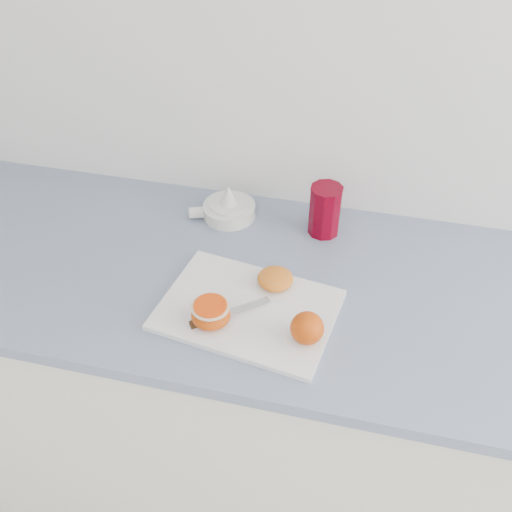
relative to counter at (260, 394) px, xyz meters
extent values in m
cube|color=white|center=(0.17, 0.30, 0.90)|extent=(4.00, 0.04, 2.70)
cube|color=white|center=(0.00, 0.00, -0.02)|extent=(2.53, 0.60, 0.86)
cube|color=gray|center=(0.00, 0.00, 0.43)|extent=(2.59, 0.64, 0.03)
cube|color=white|center=(0.00, -0.11, 0.45)|extent=(0.39, 0.30, 0.01)
sphere|color=red|center=(0.13, -0.17, 0.49)|extent=(0.07, 0.07, 0.07)
ellipsoid|color=red|center=(-0.06, -0.17, 0.48)|extent=(0.08, 0.08, 0.04)
cylinder|color=beige|center=(-0.06, -0.17, 0.50)|extent=(0.08, 0.08, 0.00)
cylinder|color=#FF4A00|center=(-0.06, -0.17, 0.50)|extent=(0.07, 0.07, 0.00)
ellipsoid|color=orange|center=(0.04, -0.03, 0.47)|extent=(0.08, 0.08, 0.03)
cylinder|color=#C87C3D|center=(0.04, -0.03, 0.48)|extent=(0.06, 0.06, 0.00)
cube|color=#462B10|center=(-0.07, -0.17, 0.46)|extent=(0.07, 0.06, 0.01)
cube|color=#B7B7BC|center=(0.00, -0.12, 0.46)|extent=(0.09, 0.07, 0.00)
cylinder|color=#B7B7BC|center=(-0.07, -0.17, 0.46)|extent=(0.00, 0.00, 0.01)
cylinder|color=white|center=(-0.13, 0.20, 0.46)|extent=(0.13, 0.13, 0.03)
cylinder|color=white|center=(-0.13, 0.20, 0.48)|extent=(0.10, 0.10, 0.01)
cone|color=white|center=(-0.13, 0.20, 0.51)|extent=(0.04, 0.04, 0.05)
cube|color=white|center=(-0.20, 0.17, 0.46)|extent=(0.05, 0.04, 0.01)
ellipsoid|color=#F5610B|center=(-0.12, 0.20, 0.48)|extent=(0.01, 0.01, 0.00)
ellipsoid|color=#F5610B|center=(-0.14, 0.20, 0.48)|extent=(0.01, 0.01, 0.00)
ellipsoid|color=#F5610B|center=(-0.13, 0.19, 0.48)|extent=(0.01, 0.01, 0.00)
ellipsoid|color=#F5610B|center=(-0.11, 0.21, 0.48)|extent=(0.01, 0.01, 0.00)
cylinder|color=#6E0012|center=(0.11, 0.19, 0.51)|extent=(0.08, 0.08, 0.12)
cylinder|color=#EA5719|center=(0.11, 0.19, 0.46)|extent=(0.06, 0.06, 0.02)
cylinder|color=#6E0012|center=(0.11, 0.19, 0.57)|extent=(0.08, 0.08, 0.00)
camera|label=1|loc=(0.21, -0.91, 1.31)|focal=40.00mm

